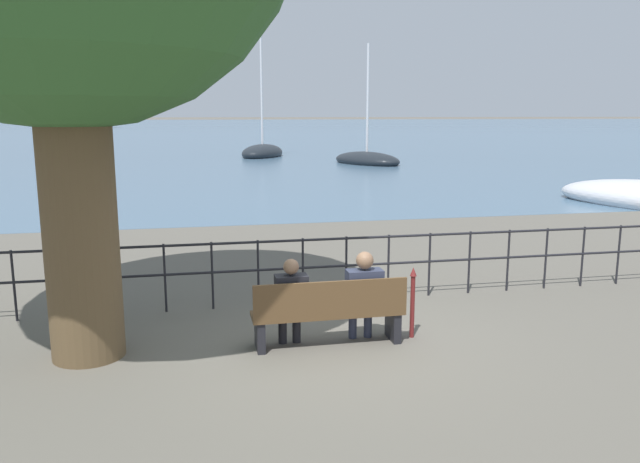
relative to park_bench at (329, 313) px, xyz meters
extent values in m
plane|color=#605B51|center=(0.00, 0.06, -0.44)|extent=(1000.00, 1000.00, 0.00)
cube|color=slate|center=(0.00, 159.09, -0.44)|extent=(600.00, 300.00, 0.01)
cylinder|color=brown|center=(-2.98, 0.28, 1.36)|extent=(0.87, 0.87, 3.60)
cube|color=brown|center=(0.00, 0.06, -0.01)|extent=(1.97, 0.45, 0.05)
cube|color=brown|center=(0.00, -0.14, 0.24)|extent=(1.97, 0.04, 0.45)
cube|color=black|center=(-0.89, 0.06, -0.24)|extent=(0.10, 0.41, 0.40)
cube|color=black|center=(0.89, 0.06, -0.24)|extent=(0.10, 0.41, 0.40)
cylinder|color=black|center=(-0.57, 0.22, -0.21)|extent=(0.11, 0.11, 0.45)
cylinder|color=black|center=(-0.39, 0.22, -0.21)|extent=(0.11, 0.11, 0.45)
cube|color=black|center=(-0.48, 0.13, 0.06)|extent=(0.35, 0.26, 0.14)
cube|color=black|center=(-0.48, 0.04, 0.26)|extent=(0.41, 0.24, 0.51)
sphere|color=#846047|center=(-0.48, 0.04, 0.63)|extent=(0.20, 0.20, 0.20)
cylinder|color=#2D3347|center=(0.37, 0.22, -0.21)|extent=(0.11, 0.11, 0.45)
cylinder|color=#2D3347|center=(0.58, 0.22, -0.21)|extent=(0.11, 0.11, 0.45)
cube|color=#2D3347|center=(0.48, 0.13, 0.06)|extent=(0.40, 0.26, 0.14)
cube|color=#2D3347|center=(0.48, 0.04, 0.27)|extent=(0.47, 0.24, 0.53)
sphere|color=#846047|center=(0.48, 0.04, 0.66)|extent=(0.23, 0.23, 0.23)
cylinder|color=black|center=(-4.21, 1.88, 0.09)|extent=(0.04, 0.04, 1.05)
cylinder|color=black|center=(-3.51, 1.88, 0.09)|extent=(0.04, 0.04, 1.05)
cylinder|color=black|center=(-2.81, 1.88, 0.09)|extent=(0.04, 0.04, 1.05)
cylinder|color=black|center=(-2.11, 1.88, 0.09)|extent=(0.04, 0.04, 1.05)
cylinder|color=black|center=(-1.40, 1.88, 0.09)|extent=(0.04, 0.04, 1.05)
cylinder|color=black|center=(-0.70, 1.88, 0.09)|extent=(0.04, 0.04, 1.05)
cylinder|color=black|center=(0.00, 1.88, 0.09)|extent=(0.04, 0.04, 1.05)
cylinder|color=black|center=(0.70, 1.88, 0.09)|extent=(0.04, 0.04, 1.05)
cylinder|color=black|center=(1.40, 1.88, 0.09)|extent=(0.04, 0.04, 1.05)
cylinder|color=black|center=(2.11, 1.88, 0.09)|extent=(0.04, 0.04, 1.05)
cylinder|color=black|center=(2.81, 1.88, 0.09)|extent=(0.04, 0.04, 1.05)
cylinder|color=black|center=(3.51, 1.88, 0.09)|extent=(0.04, 0.04, 1.05)
cylinder|color=black|center=(4.21, 1.88, 0.09)|extent=(0.04, 0.04, 1.05)
cylinder|color=black|center=(4.92, 1.88, 0.09)|extent=(0.04, 0.04, 1.05)
cylinder|color=black|center=(5.62, 1.88, 0.09)|extent=(0.04, 0.04, 1.05)
cylinder|color=black|center=(0.00, 1.88, 0.58)|extent=(15.45, 0.04, 0.04)
cylinder|color=black|center=(0.00, 1.88, 0.14)|extent=(15.45, 0.04, 0.04)
cylinder|color=maroon|center=(1.16, 0.09, -0.01)|extent=(0.06, 0.06, 0.85)
cone|color=maroon|center=(1.16, 0.09, 0.47)|extent=(0.09, 0.09, 0.12)
ellipsoid|color=black|center=(3.32, 36.10, -0.19)|extent=(4.38, 5.80, 1.23)
cylinder|color=silver|center=(3.32, 36.10, 5.94)|extent=(0.14, 0.14, 11.54)
ellipsoid|color=black|center=(8.70, 28.59, -0.23)|extent=(4.34, 5.79, 1.02)
cylinder|color=silver|center=(8.70, 28.59, 3.29)|extent=(0.14, 0.14, 6.44)
cylinder|color=beige|center=(-24.16, 120.06, 10.63)|extent=(4.61, 4.61, 22.13)
cylinder|color=#2D2D33|center=(-24.16, 120.06, 23.04)|extent=(3.23, 3.23, 2.70)
camera|label=1|loc=(-1.67, -7.46, 2.52)|focal=35.00mm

